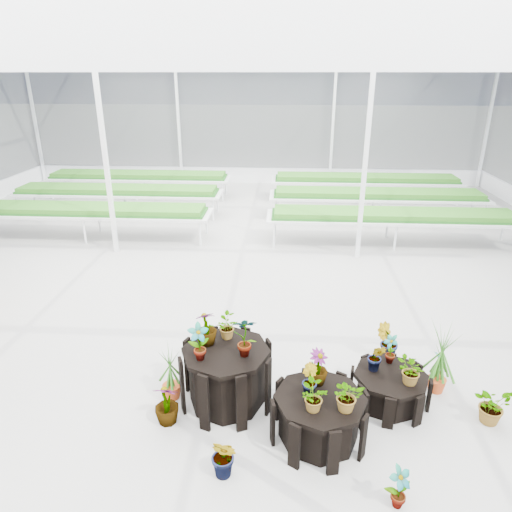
{
  "coord_description": "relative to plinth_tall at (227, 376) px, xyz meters",
  "views": [
    {
      "loc": [
        1.17,
        -6.47,
        4.2
      ],
      "look_at": [
        0.73,
        0.69,
        1.3
      ],
      "focal_mm": 32.0,
      "sensor_mm": 36.0,
      "label": 1
    }
  ],
  "objects": [
    {
      "name": "plinth_tall",
      "position": [
        0.0,
        0.0,
        0.0
      ],
      "size": [
        1.56,
        1.56,
        0.83
      ],
      "primitive_type": "cylinder",
      "rotation": [
        0.0,
        0.0,
        -0.36
      ],
      "color": "black",
      "rests_on": "ground"
    },
    {
      "name": "ground_plane",
      "position": [
        -0.47,
        1.43,
        -0.41
      ],
      "size": [
        24.0,
        24.0,
        0.0
      ],
      "primitive_type": "plane",
      "color": "gray",
      "rests_on": "ground"
    },
    {
      "name": "plinth_low",
      "position": [
        2.2,
        0.1,
        -0.18
      ],
      "size": [
        1.21,
        1.21,
        0.46
      ],
      "primitive_type": "cylinder",
      "rotation": [
        0.0,
        0.0,
        -0.22
      ],
      "color": "black",
      "rests_on": "ground"
    },
    {
      "name": "greenhouse_shell",
      "position": [
        -0.47,
        1.43,
        1.84
      ],
      "size": [
        18.0,
        24.0,
        4.5
      ],
      "primitive_type": null,
      "color": "white",
      "rests_on": "ground"
    },
    {
      "name": "steel_frame",
      "position": [
        -0.47,
        1.43,
        1.84
      ],
      "size": [
        18.0,
        24.0,
        4.5
      ],
      "primitive_type": null,
      "color": "silver",
      "rests_on": "ground"
    },
    {
      "name": "nursery_benches",
      "position": [
        -0.47,
        8.63,
        0.01
      ],
      "size": [
        16.0,
        7.0,
        0.84
      ],
      "primitive_type": null,
      "color": "silver",
      "rests_on": "ground"
    },
    {
      "name": "plinth_mid",
      "position": [
        1.2,
        -0.6,
        -0.11
      ],
      "size": [
        1.37,
        1.37,
        0.61
      ],
      "primitive_type": "cylinder",
      "rotation": [
        0.0,
        0.0,
        0.22
      ],
      "color": "black",
      "rests_on": "ground"
    },
    {
      "name": "nursery_plants",
      "position": [
        1.01,
        0.1,
        0.1
      ],
      "size": [
        4.7,
        2.95,
        1.4
      ],
      "color": "#2B651B",
      "rests_on": "ground"
    }
  ]
}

